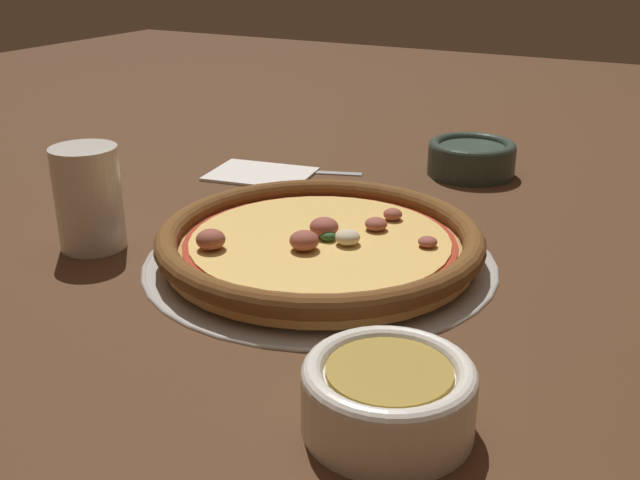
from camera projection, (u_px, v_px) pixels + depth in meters
The scene contains 8 objects.
ground_plane at pixel (320, 262), 0.78m from camera, with size 3.00×3.00×0.00m, color #4C2D19.
pizza_tray at pixel (320, 259), 0.78m from camera, with size 0.37×0.37×0.01m.
pizza at pixel (320, 241), 0.77m from camera, with size 0.34×0.34×0.04m.
bowl_near at pixel (388, 394), 0.51m from camera, with size 0.12×0.12×0.05m.
bowl_far at pixel (471, 157), 1.05m from camera, with size 0.12×0.12×0.05m.
drinking_cup at pixel (89, 198), 0.79m from camera, with size 0.07×0.07×0.11m.
napkin at pixel (261, 173), 1.05m from camera, with size 0.15×0.12×0.01m.
fork at pixel (290, 170), 1.07m from camera, with size 0.18×0.08×0.00m.
Camera 1 is at (0.34, -0.63, 0.32)m, focal length 42.00 mm.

